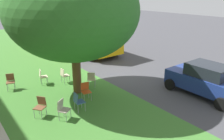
{
  "coord_description": "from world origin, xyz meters",
  "views": [
    {
      "loc": [
        -10.07,
        7.34,
        4.99
      ],
      "look_at": [
        -1.31,
        0.52,
        1.04
      ],
      "focal_mm": 35.21,
      "sensor_mm": 36.0,
      "label": 1
    }
  ],
  "objects_px": {
    "chair_1": "(63,108)",
    "chair_6": "(64,74)",
    "street_tree": "(73,12)",
    "chair_0": "(10,80)",
    "school_bus": "(77,30)",
    "chair_5": "(78,101)",
    "parked_car": "(205,79)",
    "chair_3": "(40,105)",
    "chair_4": "(42,76)",
    "chair_2": "(92,78)",
    "chair_7": "(86,90)"
  },
  "relations": [
    {
      "from": "parked_car",
      "to": "school_bus",
      "type": "xyz_separation_m",
      "value": [
        12.62,
        0.18,
        0.92
      ]
    },
    {
      "from": "chair_1",
      "to": "chair_5",
      "type": "xyz_separation_m",
      "value": [
        0.2,
        -0.82,
        0.0
      ]
    },
    {
      "from": "chair_4",
      "to": "parked_car",
      "type": "xyz_separation_m",
      "value": [
        -6.38,
        -5.98,
        0.32
      ]
    },
    {
      "from": "chair_2",
      "to": "chair_5",
      "type": "height_order",
      "value": "same"
    },
    {
      "from": "chair_5",
      "to": "parked_car",
      "type": "bearing_deg",
      "value": -112.76
    },
    {
      "from": "chair_0",
      "to": "chair_4",
      "type": "relative_size",
      "value": 1.0
    },
    {
      "from": "chair_1",
      "to": "parked_car",
      "type": "bearing_deg",
      "value": -108.72
    },
    {
      "from": "chair_7",
      "to": "school_bus",
      "type": "relative_size",
      "value": 0.08
    },
    {
      "from": "chair_5",
      "to": "school_bus",
      "type": "bearing_deg",
      "value": -29.39
    },
    {
      "from": "chair_2",
      "to": "chair_7",
      "type": "distance_m",
      "value": 1.51
    },
    {
      "from": "chair_1",
      "to": "chair_0",
      "type": "bearing_deg",
      "value": 11.25
    },
    {
      "from": "chair_5",
      "to": "chair_4",
      "type": "bearing_deg",
      "value": 1.22
    },
    {
      "from": "street_tree",
      "to": "chair_5",
      "type": "xyz_separation_m",
      "value": [
        -1.77,
        0.96,
        -3.59
      ]
    },
    {
      "from": "chair_6",
      "to": "school_bus",
      "type": "relative_size",
      "value": 0.08
    },
    {
      "from": "chair_0",
      "to": "chair_2",
      "type": "xyz_separation_m",
      "value": [
        -2.42,
        -3.6,
        0.0
      ]
    },
    {
      "from": "chair_3",
      "to": "chair_1",
      "type": "bearing_deg",
      "value": -141.74
    },
    {
      "from": "street_tree",
      "to": "chair_3",
      "type": "xyz_separation_m",
      "value": [
        -1.17,
        2.41,
        -3.59
      ]
    },
    {
      "from": "chair_2",
      "to": "parked_car",
      "type": "xyz_separation_m",
      "value": [
        -4.32,
        -4.0,
        0.32
      ]
    },
    {
      "from": "chair_0",
      "to": "chair_6",
      "type": "distance_m",
      "value": 2.84
    },
    {
      "from": "chair_0",
      "to": "chair_3",
      "type": "relative_size",
      "value": 1.0
    },
    {
      "from": "street_tree",
      "to": "school_bus",
      "type": "height_order",
      "value": "street_tree"
    },
    {
      "from": "chair_7",
      "to": "parked_car",
      "type": "bearing_deg",
      "value": -122.56
    },
    {
      "from": "school_bus",
      "to": "parked_car",
      "type": "bearing_deg",
      "value": -179.19
    },
    {
      "from": "street_tree",
      "to": "chair_0",
      "type": "relative_size",
      "value": 7.3
    },
    {
      "from": "chair_1",
      "to": "chair_7",
      "type": "distance_m",
      "value": 1.92
    },
    {
      "from": "chair_1",
      "to": "school_bus",
      "type": "xyz_separation_m",
      "value": [
        10.35,
        -6.53,
        1.24
      ]
    },
    {
      "from": "chair_1",
      "to": "school_bus",
      "type": "distance_m",
      "value": 12.3
    },
    {
      "from": "chair_7",
      "to": "school_bus",
      "type": "xyz_separation_m",
      "value": [
        9.4,
        -4.87,
        1.24
      ]
    },
    {
      "from": "parked_car",
      "to": "chair_2",
      "type": "bearing_deg",
      "value": 42.82
    },
    {
      "from": "chair_4",
      "to": "chair_6",
      "type": "height_order",
      "value": "same"
    },
    {
      "from": "chair_0",
      "to": "parked_car",
      "type": "distance_m",
      "value": 10.16
    },
    {
      "from": "street_tree",
      "to": "chair_6",
      "type": "bearing_deg",
      "value": -0.44
    },
    {
      "from": "chair_3",
      "to": "chair_5",
      "type": "height_order",
      "value": "same"
    },
    {
      "from": "chair_4",
      "to": "chair_7",
      "type": "height_order",
      "value": "same"
    },
    {
      "from": "chair_1",
      "to": "chair_5",
      "type": "height_order",
      "value": "same"
    },
    {
      "from": "street_tree",
      "to": "chair_4",
      "type": "distance_m",
      "value": 4.3
    },
    {
      "from": "chair_1",
      "to": "chair_6",
      "type": "xyz_separation_m",
      "value": [
        3.51,
        -1.79,
        0.0
      ]
    },
    {
      "from": "chair_4",
      "to": "school_bus",
      "type": "relative_size",
      "value": 0.08
    },
    {
      "from": "chair_5",
      "to": "school_bus",
      "type": "xyz_separation_m",
      "value": [
        10.15,
        -5.72,
        1.24
      ]
    },
    {
      "from": "school_bus",
      "to": "chair_1",
      "type": "bearing_deg",
      "value": 147.73
    },
    {
      "from": "street_tree",
      "to": "chair_1",
      "type": "distance_m",
      "value": 4.46
    },
    {
      "from": "chair_7",
      "to": "school_bus",
      "type": "distance_m",
      "value": 10.66
    },
    {
      "from": "chair_6",
      "to": "chair_3",
      "type": "bearing_deg",
      "value": 138.26
    },
    {
      "from": "parked_car",
      "to": "chair_0",
      "type": "bearing_deg",
      "value": 48.45
    },
    {
      "from": "chair_5",
      "to": "school_bus",
      "type": "distance_m",
      "value": 11.71
    },
    {
      "from": "chair_4",
      "to": "school_bus",
      "type": "distance_m",
      "value": 8.61
    },
    {
      "from": "chair_6",
      "to": "chair_5",
      "type": "bearing_deg",
      "value": 163.66
    },
    {
      "from": "street_tree",
      "to": "chair_6",
      "type": "height_order",
      "value": "street_tree"
    },
    {
      "from": "chair_6",
      "to": "chair_7",
      "type": "height_order",
      "value": "same"
    },
    {
      "from": "chair_0",
      "to": "chair_7",
      "type": "distance_m",
      "value": 4.35
    }
  ]
}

